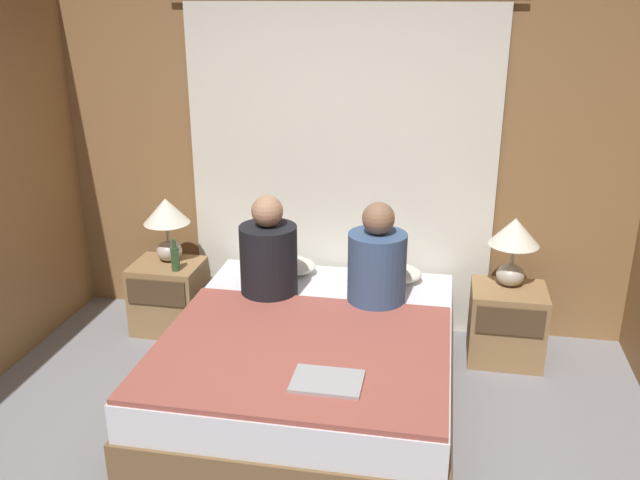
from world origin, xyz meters
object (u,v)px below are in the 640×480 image
(person_left_in_bed, at_px, (269,256))
(person_right_in_bed, at_px, (377,264))
(lamp_left, at_px, (167,219))
(lamp_right, at_px, (514,240))
(bed, at_px, (311,363))
(laptop_on_bed, at_px, (327,381))
(beer_bottle_on_left_stand, at_px, (175,258))
(pillow_left, at_px, (281,265))
(pillow_right, at_px, (386,272))
(nightstand_left, at_px, (169,296))
(nightstand_right, at_px, (506,324))

(person_left_in_bed, bearing_deg, person_right_in_bed, 0.00)
(lamp_left, relative_size, lamp_right, 1.00)
(person_right_in_bed, bearing_deg, lamp_right, 21.97)
(bed, bearing_deg, laptop_on_bed, -71.34)
(beer_bottle_on_left_stand, bearing_deg, pillow_left, 16.03)
(person_right_in_bed, height_order, beer_bottle_on_left_stand, person_right_in_bed)
(laptop_on_bed, bearing_deg, person_right_in_bed, 82.56)
(pillow_right, xyz_separation_m, person_right_in_bed, (-0.03, -0.37, 0.21))
(pillow_right, bearing_deg, laptop_on_bed, -96.61)
(nightstand_left, height_order, person_left_in_bed, person_left_in_bed)
(bed, distance_m, pillow_right, 0.92)
(lamp_left, xyz_separation_m, person_left_in_bed, (0.83, -0.34, -0.09))
(beer_bottle_on_left_stand, distance_m, laptop_on_bed, 1.76)
(nightstand_right, distance_m, beer_bottle_on_left_stand, 2.29)
(lamp_right, xyz_separation_m, laptop_on_bed, (-0.98, -1.37, -0.32))
(laptop_on_bed, bearing_deg, pillow_right, 83.39)
(nightstand_right, xyz_separation_m, lamp_right, (0.00, 0.07, 0.57))
(pillow_right, bearing_deg, pillow_left, 180.00)
(nightstand_left, height_order, nightstand_right, same)
(nightstand_left, height_order, laptop_on_bed, same)
(pillow_right, bearing_deg, nightstand_left, -176.20)
(person_right_in_bed, xyz_separation_m, beer_bottle_on_left_stand, (-1.41, 0.17, -0.13))
(bed, distance_m, pillow_left, 0.92)
(pillow_left, relative_size, pillow_right, 1.00)
(laptop_on_bed, bearing_deg, nightstand_left, 137.10)
(person_left_in_bed, bearing_deg, beer_bottle_on_left_stand, 166.44)
(lamp_right, xyz_separation_m, pillow_right, (-0.82, 0.03, -0.30))
(pillow_right, bearing_deg, beer_bottle_on_left_stand, -172.01)
(person_right_in_bed, bearing_deg, person_left_in_bed, 180.00)
(person_right_in_bed, bearing_deg, lamp_left, 167.40)
(nightstand_right, height_order, pillow_left, pillow_left)
(person_right_in_bed, bearing_deg, bed, -129.60)
(person_right_in_bed, bearing_deg, beer_bottle_on_left_stand, 173.05)
(pillow_left, relative_size, laptop_on_bed, 1.39)
(pillow_left, height_order, person_left_in_bed, person_left_in_bed)
(lamp_right, relative_size, laptop_on_bed, 1.31)
(nightstand_right, xyz_separation_m, beer_bottle_on_left_stand, (-2.26, -0.10, 0.34))
(pillow_left, relative_size, person_right_in_bed, 0.73)
(pillow_right, distance_m, beer_bottle_on_left_stand, 1.46)
(lamp_left, height_order, pillow_right, lamp_left)
(nightstand_left, distance_m, beer_bottle_on_left_stand, 0.38)
(nightstand_right, height_order, lamp_left, lamp_left)
(bed, relative_size, nightstand_left, 3.87)
(pillow_right, distance_m, person_right_in_bed, 0.43)
(lamp_left, xyz_separation_m, laptop_on_bed, (1.39, -1.37, -0.32))
(person_right_in_bed, height_order, laptop_on_bed, person_right_in_bed)
(lamp_left, relative_size, pillow_right, 0.94)
(lamp_left, distance_m, pillow_left, 0.87)
(bed, bearing_deg, pillow_left, 115.13)
(pillow_left, height_order, person_right_in_bed, person_right_in_bed)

